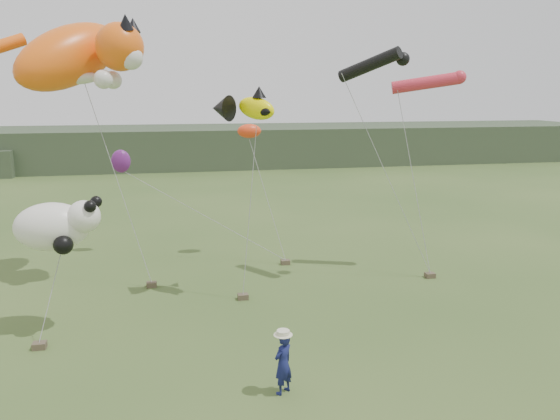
# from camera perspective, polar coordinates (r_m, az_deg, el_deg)

# --- Properties ---
(ground) EXTENTS (120.00, 120.00, 0.00)m
(ground) POSITION_cam_1_polar(r_m,az_deg,el_deg) (16.93, 0.62, -15.01)
(ground) COLOR #385123
(ground) RESTS_ON ground
(headland) EXTENTS (90.00, 13.00, 4.00)m
(headland) POSITION_cam_1_polar(r_m,az_deg,el_deg) (59.70, -11.17, 6.46)
(headland) COLOR #2D3D28
(headland) RESTS_ON ground
(festival_attendant) EXTENTS (0.73, 0.69, 1.67)m
(festival_attendant) POSITION_cam_1_polar(r_m,az_deg,el_deg) (14.74, 0.33, -15.75)
(festival_attendant) COLOR #151B51
(festival_attendant) RESTS_ON ground
(sandbag_anchors) EXTENTS (15.23, 7.08, 0.20)m
(sandbag_anchors) POSITION_cam_1_polar(r_m,az_deg,el_deg) (21.87, -3.93, -8.25)
(sandbag_anchors) COLOR brown
(sandbag_anchors) RESTS_ON ground
(cat_kite) EXTENTS (6.56, 5.37, 3.90)m
(cat_kite) POSITION_cam_1_polar(r_m,az_deg,el_deg) (23.53, -20.18, 14.95)
(cat_kite) COLOR #FF6211
(cat_kite) RESTS_ON ground
(fish_kite) EXTENTS (2.68, 1.74, 1.32)m
(fish_kite) POSITION_cam_1_polar(r_m,az_deg,el_deg) (20.31, -3.84, 10.64)
(fish_kite) COLOR #FFF200
(fish_kite) RESTS_ON ground
(tube_kites) EXTENTS (5.48, 2.68, 1.82)m
(tube_kites) POSITION_cam_1_polar(r_m,az_deg,el_deg) (23.65, 13.12, 13.69)
(tube_kites) COLOR black
(tube_kites) RESTS_ON ground
(panda_kite) EXTENTS (2.77, 1.79, 1.72)m
(panda_kite) POSITION_cam_1_polar(r_m,az_deg,el_deg) (18.95, -22.27, -1.52)
(panda_kite) COLOR white
(panda_kite) RESTS_ON ground
(misc_kites) EXTENTS (7.02, 2.16, 2.34)m
(misc_kites) POSITION_cam_1_polar(r_m,az_deg,el_deg) (26.43, -10.72, 6.38)
(misc_kites) COLOR #FC3E17
(misc_kites) RESTS_ON ground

